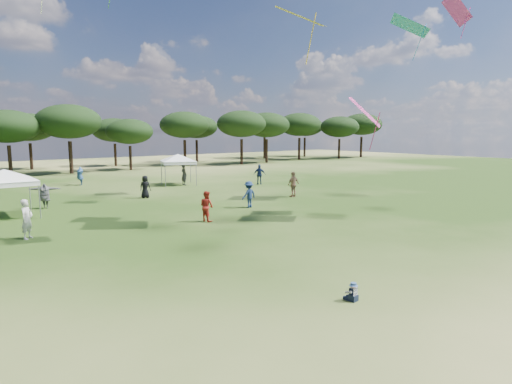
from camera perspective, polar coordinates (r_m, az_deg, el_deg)
ground at (r=12.13m, az=21.02°, el=-15.08°), size 140.00×140.00×0.00m
tree_line at (r=54.36m, az=-25.45°, el=8.15°), size 108.78×17.63×7.77m
tent_left at (r=26.67m, az=-30.56°, el=2.36°), size 5.95×5.95×2.94m
tent_right at (r=37.85m, az=-10.36°, el=4.82°), size 5.35×5.35×2.99m
toddler at (r=12.46m, az=12.76°, el=-12.95°), size 0.36×0.39×0.52m
festival_crowd at (r=28.81m, az=-24.54°, el=-0.22°), size 29.91×21.68×1.88m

